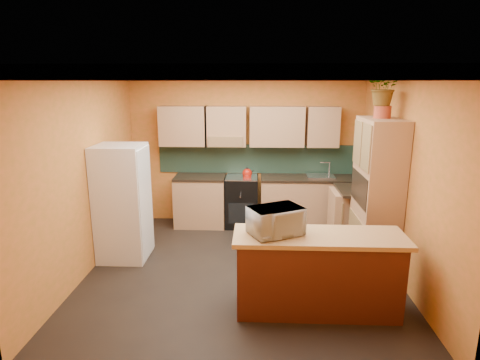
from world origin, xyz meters
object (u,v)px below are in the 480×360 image
Objects in this scene: breakfast_bar at (318,275)px; microwave at (276,221)px; base_cabinets_back at (276,203)px; pantry at (376,196)px; stove at (242,201)px; fridge at (122,203)px.

microwave is (-0.49, 0.00, 0.64)m from breakfast_bar.
pantry is at bearing -51.24° from base_cabinets_back.
base_cabinets_back is 2.86m from microwave.
base_cabinets_back is 0.63m from stove.
breakfast_bar is (0.97, -2.79, -0.02)m from stove.
pantry is (3.60, -0.16, 0.20)m from fridge.
fridge is 3.00m from breakfast_bar.
breakfast_bar is 3.22× the size of microwave.
pantry is at bearing 51.33° from breakfast_bar.
breakfast_bar is (-0.94, -1.18, -0.61)m from pantry.
base_cabinets_back is at bearing 32.07° from fridge.
base_cabinets_back is 1.74× the size of pantry.
fridge is at bearing -139.34° from stove.
microwave is at bearing -92.92° from base_cabinets_back.
fridge is 3.61m from pantry.
breakfast_bar is at bearing -70.80° from stove.
fridge is (-1.69, -1.45, 0.39)m from stove.
microwave reaches higher than stove.
base_cabinets_back and breakfast_bar have the same top height.
stove is 2.95m from breakfast_bar.
pantry is at bearing 11.37° from microwave.
breakfast_bar is at bearing -128.67° from pantry.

